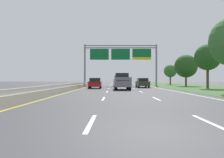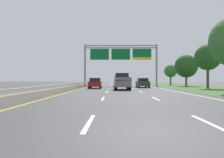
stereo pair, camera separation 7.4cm
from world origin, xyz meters
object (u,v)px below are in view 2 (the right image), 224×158
object	(u,v)px
pickup_truck_grey	(122,82)
car_darkgreen_right_lane_sedan	(143,83)
roadside_tree_mid	(208,57)
roadside_tree_distant	(171,71)
overhead_sign_gantry	(121,56)
roadside_tree_far	(186,66)
car_red_left_lane_sedan	(95,83)
car_blue_centre_lane_suv	(119,81)

from	to	relation	value
pickup_truck_grey	car_darkgreen_right_lane_sedan	bearing A→B (deg)	-26.96
roadside_tree_mid	roadside_tree_distant	distance (m)	24.77
overhead_sign_gantry	roadside_tree_far	size ratio (longest dim) A/B	2.43
car_red_left_lane_sedan	roadside_tree_far	world-z (taller)	roadside_tree_far
overhead_sign_gantry	car_darkgreen_right_lane_sedan	distance (m)	11.18
car_darkgreen_right_lane_sedan	roadside_tree_distant	distance (m)	22.63
roadside_tree_distant	roadside_tree_far	bearing A→B (deg)	-90.58
pickup_truck_grey	car_darkgreen_right_lane_sedan	world-z (taller)	pickup_truck_grey
car_red_left_lane_sedan	roadside_tree_mid	xyz separation A→B (m)	(16.41, -1.26, 3.73)
pickup_truck_grey	roadside_tree_distant	world-z (taller)	roadside_tree_distant
car_darkgreen_right_lane_sedan	roadside_tree_far	bearing A→B (deg)	-53.06
pickup_truck_grey	car_red_left_lane_sedan	xyz separation A→B (m)	(-3.89, 4.34, -0.26)
pickup_truck_grey	roadside_tree_far	xyz separation A→B (m)	(13.10, 14.88, 2.88)
roadside_tree_distant	pickup_truck_grey	bearing A→B (deg)	-115.44
pickup_truck_grey	roadside_tree_mid	size ratio (longest dim) A/B	0.84
overhead_sign_gantry	car_darkgreen_right_lane_sedan	world-z (taller)	overhead_sign_gantry
car_red_left_lane_sedan	pickup_truck_grey	bearing A→B (deg)	-139.50
overhead_sign_gantry	car_red_left_lane_sedan	distance (m)	14.15
overhead_sign_gantry	car_blue_centre_lane_suv	xyz separation A→B (m)	(-0.44, -0.93, -5.00)
car_darkgreen_right_lane_sedan	roadside_tree_far	size ratio (longest dim) A/B	0.71
car_red_left_lane_sedan	car_blue_centre_lane_suv	size ratio (longest dim) A/B	0.94
overhead_sign_gantry	pickup_truck_grey	distance (m)	17.52
car_darkgreen_right_lane_sedan	roadside_tree_mid	xyz separation A→B (m)	(8.89, -4.42, 3.73)
roadside_tree_far	roadside_tree_distant	bearing A→B (deg)	89.42
car_red_left_lane_sedan	roadside_tree_distant	size ratio (longest dim) A/B	0.87
car_blue_centre_lane_suv	roadside_tree_distant	distance (m)	18.10
pickup_truck_grey	car_red_left_lane_sedan	distance (m)	5.84
roadside_tree_mid	roadside_tree_distant	world-z (taller)	roadside_tree_mid
roadside_tree_far	roadside_tree_distant	size ratio (longest dim) A/B	1.22
roadside_tree_distant	roadside_tree_mid	bearing A→B (deg)	-91.68
car_darkgreen_right_lane_sedan	pickup_truck_grey	bearing A→B (deg)	153.25
car_red_left_lane_sedan	car_darkgreen_right_lane_sedan	size ratio (longest dim) A/B	1.00
car_darkgreen_right_lane_sedan	roadside_tree_mid	world-z (taller)	roadside_tree_mid
car_red_left_lane_sedan	roadside_tree_mid	world-z (taller)	roadside_tree_mid
roadside_tree_far	roadside_tree_mid	bearing A→B (deg)	-92.88
pickup_truck_grey	roadside_tree_mid	distance (m)	13.34
overhead_sign_gantry	roadside_tree_far	distance (m)	13.11
pickup_truck_grey	car_red_left_lane_sedan	bearing A→B (deg)	40.72
car_blue_centre_lane_suv	roadside_tree_distant	world-z (taller)	roadside_tree_distant
overhead_sign_gantry	roadside_tree_distant	world-z (taller)	overhead_sign_gantry
overhead_sign_gantry	car_darkgreen_right_lane_sedan	xyz separation A→B (m)	(3.31, -9.28, -5.28)
pickup_truck_grey	car_red_left_lane_sedan	world-z (taller)	pickup_truck_grey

